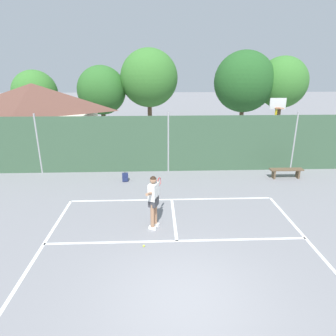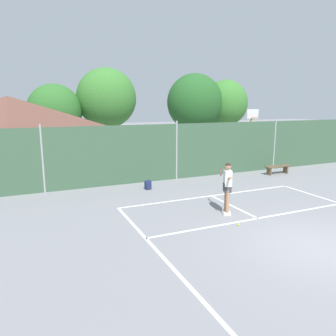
{
  "view_description": "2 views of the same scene",
  "coord_description": "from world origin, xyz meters",
  "px_view_note": "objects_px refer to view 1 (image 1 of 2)",
  "views": [
    {
      "loc": [
        -0.59,
        -5.37,
        5.14
      ],
      "look_at": [
        -0.15,
        5.66,
        1.32
      ],
      "focal_mm": 31.18,
      "sensor_mm": 36.0,
      "label": 1
    },
    {
      "loc": [
        -7.06,
        -5.79,
        3.86
      ],
      "look_at": [
        -1.7,
        6.28,
        1.21
      ],
      "focal_mm": 34.09,
      "sensor_mm": 36.0,
      "label": 2
    }
  ],
  "objects_px": {
    "tennis_ball": "(144,246)",
    "courtside_bench": "(286,171)",
    "tennis_player": "(154,197)",
    "backpack_navy": "(125,177)",
    "basketball_hoop": "(276,120)"
  },
  "relations": [
    {
      "from": "tennis_ball",
      "to": "courtside_bench",
      "type": "xyz_separation_m",
      "value": [
        6.71,
        5.53,
        0.33
      ]
    },
    {
      "from": "tennis_player",
      "to": "courtside_bench",
      "type": "distance_m",
      "value": 7.8
    },
    {
      "from": "tennis_ball",
      "to": "courtside_bench",
      "type": "distance_m",
      "value": 8.7
    },
    {
      "from": "tennis_ball",
      "to": "backpack_navy",
      "type": "xyz_separation_m",
      "value": [
        -1.09,
        5.42,
        0.16
      ]
    },
    {
      "from": "tennis_player",
      "to": "tennis_ball",
      "type": "xyz_separation_m",
      "value": [
        -0.31,
        -1.14,
        -1.08
      ]
    },
    {
      "from": "backpack_navy",
      "to": "courtside_bench",
      "type": "bearing_deg",
      "value": 0.78
    },
    {
      "from": "tennis_ball",
      "to": "backpack_navy",
      "type": "bearing_deg",
      "value": 101.32
    },
    {
      "from": "basketball_hoop",
      "to": "courtside_bench",
      "type": "relative_size",
      "value": 2.22
    },
    {
      "from": "basketball_hoop",
      "to": "tennis_ball",
      "type": "bearing_deg",
      "value": -129.93
    },
    {
      "from": "tennis_ball",
      "to": "basketball_hoop",
      "type": "bearing_deg",
      "value": 50.07
    },
    {
      "from": "basketball_hoop",
      "to": "tennis_player",
      "type": "height_order",
      "value": "basketball_hoop"
    },
    {
      "from": "backpack_navy",
      "to": "basketball_hoop",
      "type": "bearing_deg",
      "value": 20.65
    },
    {
      "from": "tennis_player",
      "to": "basketball_hoop",
      "type": "bearing_deg",
      "value": 47.26
    },
    {
      "from": "tennis_ball",
      "to": "backpack_navy",
      "type": "distance_m",
      "value": 5.53
    },
    {
      "from": "tennis_ball",
      "to": "backpack_navy",
      "type": "relative_size",
      "value": 0.14
    }
  ]
}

